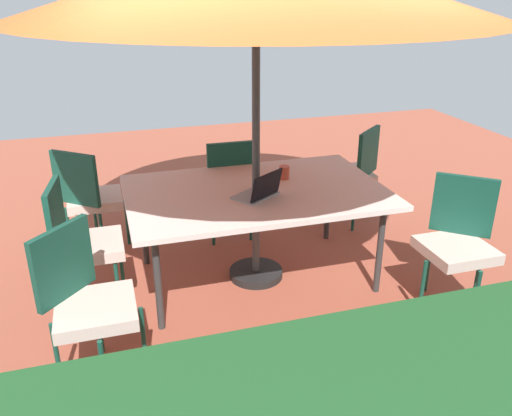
{
  "coord_description": "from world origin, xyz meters",
  "views": [
    {
      "loc": [
        1.1,
        3.67,
        2.27
      ],
      "look_at": [
        0.0,
        0.0,
        0.62
      ],
      "focal_mm": 37.23,
      "sensor_mm": 36.0,
      "label": 1
    }
  ],
  "objects_px": {
    "chair_southeast": "(90,195)",
    "cup": "(284,172)",
    "chair_east": "(81,239)",
    "chair_south": "(229,183)",
    "chair_northeast": "(87,298)",
    "chair_southwest": "(352,170)",
    "laptop": "(259,192)",
    "dining_table": "(256,195)",
    "chair_northwest": "(458,238)"
  },
  "relations": [
    {
      "from": "chair_southwest",
      "to": "laptop",
      "type": "distance_m",
      "value": 1.58
    },
    {
      "from": "dining_table",
      "to": "cup",
      "type": "bearing_deg",
      "value": -149.59
    },
    {
      "from": "chair_southeast",
      "to": "cup",
      "type": "bearing_deg",
      "value": -163.88
    },
    {
      "from": "dining_table",
      "to": "laptop",
      "type": "height_order",
      "value": "laptop"
    },
    {
      "from": "cup",
      "to": "chair_south",
      "type": "bearing_deg",
      "value": -61.96
    },
    {
      "from": "chair_northeast",
      "to": "cup",
      "type": "relative_size",
      "value": 9.06
    },
    {
      "from": "chair_southwest",
      "to": "cup",
      "type": "height_order",
      "value": "chair_southwest"
    },
    {
      "from": "chair_southwest",
      "to": "chair_southeast",
      "type": "bearing_deg",
      "value": -42.04
    },
    {
      "from": "dining_table",
      "to": "laptop",
      "type": "bearing_deg",
      "value": 81.71
    },
    {
      "from": "chair_northeast",
      "to": "laptop",
      "type": "height_order",
      "value": "laptop"
    },
    {
      "from": "chair_northwest",
      "to": "chair_east",
      "type": "xyz_separation_m",
      "value": [
        2.61,
        -0.77,
        0.0
      ]
    },
    {
      "from": "chair_northwest",
      "to": "laptop",
      "type": "relative_size",
      "value": 2.43
    },
    {
      "from": "chair_northeast",
      "to": "chair_southeast",
      "type": "height_order",
      "value": "same"
    },
    {
      "from": "chair_southwest",
      "to": "chair_southeast",
      "type": "relative_size",
      "value": 1.0
    },
    {
      "from": "chair_south",
      "to": "chair_northwest",
      "type": "distance_m",
      "value": 2.06
    },
    {
      "from": "chair_northwest",
      "to": "laptop",
      "type": "bearing_deg",
      "value": -166.28
    },
    {
      "from": "dining_table",
      "to": "cup",
      "type": "distance_m",
      "value": 0.35
    },
    {
      "from": "chair_south",
      "to": "chair_northeast",
      "type": "relative_size",
      "value": 1.0
    },
    {
      "from": "dining_table",
      "to": "chair_northeast",
      "type": "xyz_separation_m",
      "value": [
        1.29,
        0.85,
        -0.17
      ]
    },
    {
      "from": "chair_northwest",
      "to": "cup",
      "type": "height_order",
      "value": "chair_northwest"
    },
    {
      "from": "chair_south",
      "to": "chair_northwest",
      "type": "relative_size",
      "value": 1.0
    },
    {
      "from": "chair_east",
      "to": "laptop",
      "type": "distance_m",
      "value": 1.34
    },
    {
      "from": "chair_southwest",
      "to": "cup",
      "type": "distance_m",
      "value": 1.14
    },
    {
      "from": "chair_south",
      "to": "chair_southwest",
      "type": "relative_size",
      "value": 1.0
    },
    {
      "from": "chair_east",
      "to": "cup",
      "type": "bearing_deg",
      "value": -75.42
    },
    {
      "from": "chair_northeast",
      "to": "laptop",
      "type": "relative_size",
      "value": 2.43
    },
    {
      "from": "chair_south",
      "to": "chair_southeast",
      "type": "height_order",
      "value": "same"
    },
    {
      "from": "chair_southeast",
      "to": "cup",
      "type": "height_order",
      "value": "chair_southeast"
    },
    {
      "from": "chair_northeast",
      "to": "laptop",
      "type": "bearing_deg",
      "value": -18.44
    },
    {
      "from": "dining_table",
      "to": "laptop",
      "type": "distance_m",
      "value": 0.19
    },
    {
      "from": "cup",
      "to": "chair_southwest",
      "type": "bearing_deg",
      "value": -146.94
    },
    {
      "from": "chair_northeast",
      "to": "chair_northwest",
      "type": "bearing_deg",
      "value": -45.84
    },
    {
      "from": "laptop",
      "to": "dining_table",
      "type": "bearing_deg",
      "value": -132.07
    },
    {
      "from": "chair_southwest",
      "to": "chair_northeast",
      "type": "bearing_deg",
      "value": -7.96
    },
    {
      "from": "dining_table",
      "to": "chair_south",
      "type": "bearing_deg",
      "value": -87.74
    },
    {
      "from": "dining_table",
      "to": "chair_southeast",
      "type": "xyz_separation_m",
      "value": [
        1.26,
        -0.83,
        -0.17
      ]
    },
    {
      "from": "chair_south",
      "to": "chair_southwest",
      "type": "height_order",
      "value": "same"
    },
    {
      "from": "chair_southeast",
      "to": "laptop",
      "type": "bearing_deg",
      "value": -179.65
    },
    {
      "from": "chair_southeast",
      "to": "dining_table",
      "type": "bearing_deg",
      "value": -174.27
    },
    {
      "from": "chair_east",
      "to": "laptop",
      "type": "xyz_separation_m",
      "value": [
        -1.31,
        0.13,
        0.27
      ]
    },
    {
      "from": "chair_south",
      "to": "chair_southeast",
      "type": "xyz_separation_m",
      "value": [
        1.23,
        -0.05,
        0.0
      ]
    },
    {
      "from": "cup",
      "to": "chair_east",
      "type": "bearing_deg",
      "value": 7.22
    },
    {
      "from": "dining_table",
      "to": "cup",
      "type": "height_order",
      "value": "cup"
    },
    {
      "from": "chair_east",
      "to": "chair_southwest",
      "type": "xyz_separation_m",
      "value": [
        -2.55,
        -0.81,
        0.0
      ]
    },
    {
      "from": "chair_southwest",
      "to": "laptop",
      "type": "xyz_separation_m",
      "value": [
        1.24,
        0.94,
        0.27
      ]
    },
    {
      "from": "dining_table",
      "to": "chair_northeast",
      "type": "bearing_deg",
      "value": 33.28
    },
    {
      "from": "laptop",
      "to": "cup",
      "type": "bearing_deg",
      "value": -167.22
    },
    {
      "from": "chair_northeast",
      "to": "chair_southeast",
      "type": "distance_m",
      "value": 1.68
    },
    {
      "from": "chair_south",
      "to": "cup",
      "type": "xyz_separation_m",
      "value": [
        -0.32,
        0.61,
        0.27
      ]
    },
    {
      "from": "dining_table",
      "to": "chair_east",
      "type": "distance_m",
      "value": 1.34
    }
  ]
}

